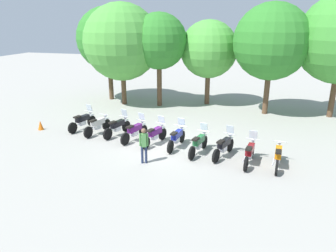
{
  "coord_description": "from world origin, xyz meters",
  "views": [
    {
      "loc": [
        4.18,
        -14.32,
        6.05
      ],
      "look_at": [
        0.0,
        0.5,
        0.9
      ],
      "focal_mm": 33.81,
      "sensor_mm": 36.0,
      "label": 1
    }
  ],
  "objects_px": {
    "motorcycle_7": "(224,146)",
    "motorcycle_4": "(155,134)",
    "motorcycle_1": "(98,125)",
    "motorcycle_8": "(250,153)",
    "motorcycle_5": "(177,137)",
    "motorcycle_3": "(135,131)",
    "tree_3": "(209,49)",
    "motorcycle_9": "(278,156)",
    "traffic_cone": "(41,125)",
    "tree_2": "(159,41)",
    "motorcycle_2": "(118,126)",
    "motorcycle_0": "(83,121)",
    "tree_0": "(108,39)",
    "motorcycle_6": "(199,143)",
    "person_0": "(144,143)",
    "tree_4": "(272,42)",
    "tree_1": "(122,42)"
  },
  "relations": [
    {
      "from": "motorcycle_7",
      "to": "motorcycle_4",
      "type": "bearing_deg",
      "value": 98.4
    },
    {
      "from": "motorcycle_1",
      "to": "motorcycle_8",
      "type": "height_order",
      "value": "motorcycle_8"
    },
    {
      "from": "motorcycle_8",
      "to": "motorcycle_5",
      "type": "bearing_deg",
      "value": 82.8
    },
    {
      "from": "motorcycle_3",
      "to": "tree_3",
      "type": "distance_m",
      "value": 9.73
    },
    {
      "from": "motorcycle_9",
      "to": "motorcycle_5",
      "type": "bearing_deg",
      "value": 83.27
    },
    {
      "from": "traffic_cone",
      "to": "tree_3",
      "type": "bearing_deg",
      "value": 45.93
    },
    {
      "from": "traffic_cone",
      "to": "tree_2",
      "type": "bearing_deg",
      "value": 54.9
    },
    {
      "from": "motorcycle_2",
      "to": "motorcycle_9",
      "type": "relative_size",
      "value": 0.97
    },
    {
      "from": "motorcycle_0",
      "to": "tree_0",
      "type": "bearing_deg",
      "value": 26.18
    },
    {
      "from": "motorcycle_0",
      "to": "motorcycle_9",
      "type": "relative_size",
      "value": 0.98
    },
    {
      "from": "motorcycle_6",
      "to": "tree_3",
      "type": "relative_size",
      "value": 0.35
    },
    {
      "from": "motorcycle_1",
      "to": "motorcycle_6",
      "type": "bearing_deg",
      "value": -89.19
    },
    {
      "from": "tree_0",
      "to": "person_0",
      "type": "bearing_deg",
      "value": -58.15
    },
    {
      "from": "tree_0",
      "to": "motorcycle_6",
      "type": "bearing_deg",
      "value": -45.64
    },
    {
      "from": "traffic_cone",
      "to": "motorcycle_6",
      "type": "bearing_deg",
      "value": -5.47
    },
    {
      "from": "person_0",
      "to": "tree_2",
      "type": "bearing_deg",
      "value": 173.0
    },
    {
      "from": "motorcycle_0",
      "to": "tree_4",
      "type": "distance_m",
      "value": 12.77
    },
    {
      "from": "motorcycle_8",
      "to": "motorcycle_7",
      "type": "bearing_deg",
      "value": 76.67
    },
    {
      "from": "motorcycle_3",
      "to": "motorcycle_8",
      "type": "distance_m",
      "value": 6.08
    },
    {
      "from": "motorcycle_6",
      "to": "tree_0",
      "type": "relative_size",
      "value": 0.3
    },
    {
      "from": "motorcycle_0",
      "to": "tree_0",
      "type": "distance_m",
      "value": 8.63
    },
    {
      "from": "motorcycle_2",
      "to": "tree_2",
      "type": "height_order",
      "value": "tree_2"
    },
    {
      "from": "motorcycle_6",
      "to": "tree_4",
      "type": "relative_size",
      "value": 0.3
    },
    {
      "from": "motorcycle_2",
      "to": "tree_3",
      "type": "distance_m",
      "value": 9.71
    },
    {
      "from": "motorcycle_0",
      "to": "motorcycle_2",
      "type": "height_order",
      "value": "same"
    },
    {
      "from": "motorcycle_3",
      "to": "motorcycle_9",
      "type": "xyz_separation_m",
      "value": [
        7.12,
        -1.33,
        -0.01
      ]
    },
    {
      "from": "motorcycle_1",
      "to": "motorcycle_7",
      "type": "xyz_separation_m",
      "value": [
        7.14,
        -1.28,
        0.01
      ]
    },
    {
      "from": "motorcycle_5",
      "to": "motorcycle_6",
      "type": "height_order",
      "value": "same"
    },
    {
      "from": "tree_1",
      "to": "tree_4",
      "type": "height_order",
      "value": "tree_1"
    },
    {
      "from": "motorcycle_9",
      "to": "traffic_cone",
      "type": "distance_m",
      "value": 13.11
    },
    {
      "from": "motorcycle_6",
      "to": "tree_1",
      "type": "distance_m",
      "value": 11.34
    },
    {
      "from": "motorcycle_0",
      "to": "motorcycle_9",
      "type": "bearing_deg",
      "value": -88.02
    },
    {
      "from": "motorcycle_0",
      "to": "motorcycle_5",
      "type": "relative_size",
      "value": 0.99
    },
    {
      "from": "motorcycle_4",
      "to": "person_0",
      "type": "xyz_separation_m",
      "value": [
        0.25,
        -2.31,
        0.43
      ]
    },
    {
      "from": "motorcycle_2",
      "to": "tree_2",
      "type": "xyz_separation_m",
      "value": [
        0.31,
        6.81,
        4.13
      ]
    },
    {
      "from": "motorcycle_0",
      "to": "motorcycle_1",
      "type": "height_order",
      "value": "motorcycle_0"
    },
    {
      "from": "motorcycle_4",
      "to": "tree_4",
      "type": "height_order",
      "value": "tree_4"
    },
    {
      "from": "motorcycle_1",
      "to": "motorcycle_6",
      "type": "xyz_separation_m",
      "value": [
        5.95,
        -1.22,
        0.01
      ]
    },
    {
      "from": "motorcycle_4",
      "to": "traffic_cone",
      "type": "xyz_separation_m",
      "value": [
        -7.1,
        0.34,
        -0.24
      ]
    },
    {
      "from": "motorcycle_7",
      "to": "tree_1",
      "type": "bearing_deg",
      "value": 65.1
    },
    {
      "from": "motorcycle_1",
      "to": "tree_3",
      "type": "distance_m",
      "value": 10.24
    },
    {
      "from": "motorcycle_6",
      "to": "tree_1",
      "type": "relative_size",
      "value": 0.3
    },
    {
      "from": "motorcycle_2",
      "to": "motorcycle_8",
      "type": "height_order",
      "value": "same"
    },
    {
      "from": "motorcycle_0",
      "to": "motorcycle_3",
      "type": "distance_m",
      "value": 3.66
    },
    {
      "from": "person_0",
      "to": "motorcycle_3",
      "type": "bearing_deg",
      "value": -170.89
    },
    {
      "from": "motorcycle_2",
      "to": "tree_0",
      "type": "bearing_deg",
      "value": 43.67
    },
    {
      "from": "motorcycle_5",
      "to": "tree_4",
      "type": "bearing_deg",
      "value": -22.19
    },
    {
      "from": "motorcycle_9",
      "to": "person_0",
      "type": "distance_m",
      "value": 5.83
    },
    {
      "from": "motorcycle_5",
      "to": "tree_2",
      "type": "bearing_deg",
      "value": 30.71
    },
    {
      "from": "motorcycle_7",
      "to": "motorcycle_0",
      "type": "bearing_deg",
      "value": 96.81
    }
  ]
}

